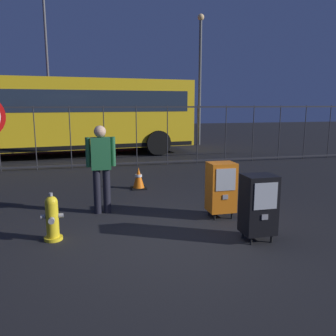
# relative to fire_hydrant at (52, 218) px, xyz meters

# --- Properties ---
(ground_plane) EXTENTS (60.00, 60.00, 0.00)m
(ground_plane) POSITION_rel_fire_hydrant_xyz_m (1.70, -0.43, -0.35)
(ground_plane) COLOR black
(fire_hydrant) EXTENTS (0.33, 0.31, 0.75)m
(fire_hydrant) POSITION_rel_fire_hydrant_xyz_m (0.00, 0.00, 0.00)
(fire_hydrant) COLOR yellow
(fire_hydrant) RESTS_ON ground_plane
(newspaper_box_primary) EXTENTS (0.48, 0.42, 1.02)m
(newspaper_box_primary) POSITION_rel_fire_hydrant_xyz_m (2.92, 0.42, 0.22)
(newspaper_box_primary) COLOR black
(newspaper_box_primary) RESTS_ON ground_plane
(newspaper_box_secondary) EXTENTS (0.48, 0.42, 1.02)m
(newspaper_box_secondary) POSITION_rel_fire_hydrant_xyz_m (3.04, -0.75, 0.22)
(newspaper_box_secondary) COLOR black
(newspaper_box_secondary) RESTS_ON ground_plane
(pedestrian) EXTENTS (0.55, 0.22, 1.67)m
(pedestrian) POSITION_rel_fire_hydrant_xyz_m (0.82, 1.19, 0.60)
(pedestrian) COLOR black
(pedestrian) RESTS_ON ground_plane
(traffic_cone) EXTENTS (0.36, 0.36, 0.53)m
(traffic_cone) POSITION_rel_fire_hydrant_xyz_m (1.79, 2.94, -0.09)
(traffic_cone) COLOR black
(traffic_cone) RESTS_ON ground_plane
(fence_barrier) EXTENTS (18.03, 0.04, 2.00)m
(fence_barrier) POSITION_rel_fire_hydrant_xyz_m (1.70, 6.14, 0.67)
(fence_barrier) COLOR #2D2D33
(fence_barrier) RESTS_ON ground_plane
(bus_near) EXTENTS (10.72, 3.71, 3.00)m
(bus_near) POSITION_rel_fire_hydrant_xyz_m (-0.36, 9.14, 1.36)
(bus_near) COLOR gold
(bus_near) RESTS_ON ground_plane
(bus_far) EXTENTS (10.76, 4.04, 3.00)m
(bus_far) POSITION_rel_fire_hydrant_xyz_m (-2.20, 13.52, 1.36)
(bus_far) COLOR red
(bus_far) RESTS_ON ground_plane
(street_light_near_left) EXTENTS (0.32, 0.32, 6.27)m
(street_light_near_left) POSITION_rel_fire_hydrant_xyz_m (6.21, 11.41, 3.33)
(street_light_near_left) COLOR #4C4F54
(street_light_near_left) RESTS_ON ground_plane
(street_light_far_left) EXTENTS (0.32, 0.32, 7.95)m
(street_light_far_left) POSITION_rel_fire_hydrant_xyz_m (-1.25, 15.74, 4.20)
(street_light_far_left) COLOR #4C4F54
(street_light_far_left) RESTS_ON ground_plane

